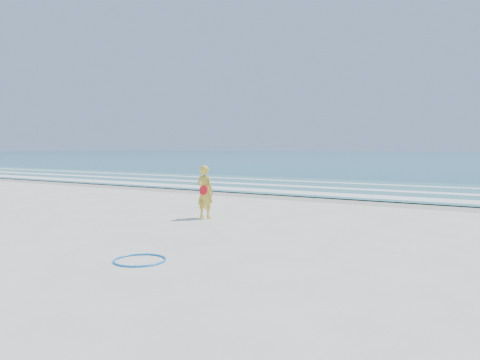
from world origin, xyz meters
The scene contains 8 objects.
ground centered at (0.00, 0.00, 0.00)m, with size 400.00×400.00×0.00m, color silver.
wet_sand centered at (0.00, 9.00, 0.00)m, with size 400.00×2.40×0.00m, color #B2A893.
shallow centered at (0.00, 14.00, 0.04)m, with size 400.00×10.00×0.01m, color #59B7AD.
foam_near centered at (0.00, 10.30, 0.05)m, with size 400.00×1.40×0.01m, color white.
foam_mid centered at (0.00, 13.20, 0.05)m, with size 400.00×0.90×0.01m, color white.
foam_far centered at (0.00, 16.50, 0.05)m, with size 400.00×0.60×0.01m, color white.
hoop centered at (1.84, -2.10, 0.02)m, with size 0.92×0.92×0.03m, color #0C82E0.
woman centered at (-0.15, 2.54, 0.75)m, with size 0.57×0.42×1.49m.
Camera 1 is at (7.61, -8.01, 1.99)m, focal length 35.00 mm.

